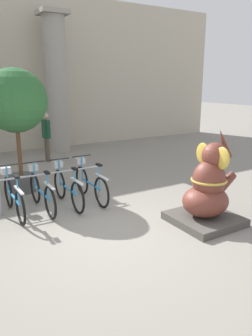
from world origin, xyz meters
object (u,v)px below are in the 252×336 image
(bicycle_1, at_px, (41,192))
(person_pedestrian, at_px, (46,133))
(potted_tree, at_px, (15,106))
(bicycle_2, at_px, (67,188))
(bicycle_3, at_px, (90,183))
(elephant_statue, at_px, (208,192))
(bicycle_0, at_px, (13,196))

(bicycle_1, height_order, person_pedestrian, person_pedestrian)
(potted_tree, bearing_deg, person_pedestrian, 60.85)
(bicycle_2, distance_m, bicycle_3, 0.58)
(bicycle_3, distance_m, potted_tree, 2.55)
(bicycle_2, height_order, elephant_statue, elephant_statue)
(potted_tree, bearing_deg, elephant_statue, -55.29)
(elephant_statue, bearing_deg, potted_tree, 124.71)
(bicycle_1, xyz_separation_m, elephant_statue, (2.55, -2.28, 0.22))
(bicycle_1, height_order, bicycle_3, same)
(bicycle_2, distance_m, potted_tree, 2.36)
(bicycle_0, bearing_deg, bicycle_3, 0.58)
(bicycle_3, height_order, elephant_statue, elephant_statue)
(person_pedestrian, bearing_deg, bicycle_0, -115.95)
(bicycle_1, relative_size, bicycle_3, 1.00)
(bicycle_0, bearing_deg, bicycle_1, -1.64)
(bicycle_1, distance_m, bicycle_3, 1.15)
(potted_tree, bearing_deg, bicycle_1, -87.76)
(bicycle_3, bearing_deg, bicycle_2, -175.96)
(bicycle_3, height_order, potted_tree, potted_tree)
(bicycle_1, distance_m, elephant_statue, 3.43)
(elephant_statue, bearing_deg, bicycle_1, 138.23)
(bicycle_0, bearing_deg, person_pedestrian, 64.05)
(bicycle_0, height_order, bicycle_2, same)
(bicycle_2, relative_size, elephant_statue, 0.95)
(bicycle_1, height_order, bicycle_2, same)
(bicycle_3, relative_size, potted_tree, 0.59)
(bicycle_3, xyz_separation_m, person_pedestrian, (0.34, 4.23, 0.59))
(bicycle_0, bearing_deg, elephant_statue, -36.27)
(bicycle_0, relative_size, person_pedestrian, 1.05)
(bicycle_3, distance_m, elephant_statue, 2.71)
(bicycle_0, relative_size, elephant_statue, 0.95)
(elephant_statue, bearing_deg, bicycle_0, 143.73)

